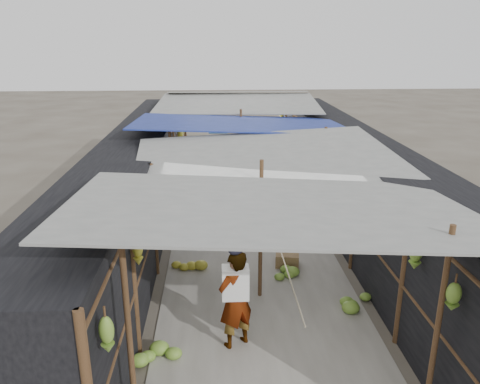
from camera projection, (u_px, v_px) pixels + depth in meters
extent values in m
cube|color=#9E998E|center=(246.00, 224.00, 11.98)|extent=(3.60, 16.00, 0.02)
cube|color=black|center=(137.00, 184.00, 11.48)|extent=(1.40, 15.00, 2.30)
cube|color=black|center=(353.00, 180.00, 11.77)|extent=(1.40, 15.00, 2.30)
cube|color=#8C6747|center=(287.00, 260.00, 9.76)|extent=(0.54, 0.46, 0.29)
cube|color=#8C6747|center=(267.00, 212.00, 12.40)|extent=(0.62, 0.54, 0.33)
cube|color=#8C6747|center=(236.00, 168.00, 16.74)|extent=(0.52, 0.47, 0.27)
cylinder|color=black|center=(277.00, 183.00, 15.17)|extent=(0.54, 0.54, 0.16)
imported|color=silver|center=(235.00, 300.00, 7.03)|extent=(0.70, 0.63, 1.60)
imported|color=#2047A1|center=(211.00, 184.00, 13.04)|extent=(0.71, 0.58, 1.38)
imported|color=#47443E|center=(300.00, 188.00, 13.62)|extent=(0.35, 0.55, 0.81)
cylinder|color=brown|center=(129.00, 338.00, 5.32)|extent=(0.07, 0.07, 2.60)
cylinder|color=brown|center=(438.00, 327.00, 5.51)|extent=(0.07, 0.07, 2.60)
cylinder|color=brown|center=(261.00, 231.00, 8.26)|extent=(0.07, 0.07, 2.60)
cylinder|color=brown|center=(172.00, 183.00, 11.01)|extent=(0.07, 0.07, 2.60)
cylinder|color=brown|center=(323.00, 181.00, 11.20)|extent=(0.07, 0.07, 2.60)
cylinder|color=brown|center=(241.00, 153.00, 13.95)|extent=(0.07, 0.07, 2.60)
cylinder|color=brown|center=(186.00, 134.00, 16.70)|extent=(0.07, 0.07, 2.60)
cylinder|color=brown|center=(286.00, 133.00, 16.90)|extent=(0.07, 0.07, 2.60)
cube|color=gray|center=(277.00, 206.00, 5.99)|extent=(5.21, 3.19, 0.52)
cube|color=gray|center=(266.00, 157.00, 9.08)|extent=(5.23, 3.73, 0.50)
cube|color=navy|center=(240.00, 123.00, 12.16)|extent=(5.40, 3.60, 0.41)
cube|color=gray|center=(238.00, 103.00, 15.27)|extent=(5.37, 3.66, 0.27)
cube|color=gray|center=(237.00, 92.00, 17.52)|extent=(5.00, 1.99, 0.24)
cylinder|color=brown|center=(164.00, 148.00, 11.24)|extent=(0.06, 15.00, 0.06)
cylinder|color=brown|center=(328.00, 145.00, 11.45)|extent=(0.06, 15.00, 0.06)
cylinder|color=gray|center=(247.00, 146.00, 11.35)|extent=(0.02, 15.00, 0.02)
cube|color=#193AA6|center=(268.00, 187.00, 9.32)|extent=(0.55, 0.03, 0.65)
cube|color=silver|center=(253.00, 136.00, 13.98)|extent=(0.60, 0.03, 0.55)
cube|color=#205395|center=(218.00, 125.00, 15.93)|extent=(0.65, 0.03, 0.60)
cube|color=#2A8032|center=(225.00, 221.00, 7.65)|extent=(0.60, 0.03, 0.70)
ellipsoid|color=olive|center=(107.00, 335.00, 4.57)|extent=(0.15, 0.13, 0.42)
ellipsoid|color=gold|center=(138.00, 250.00, 6.47)|extent=(0.16, 0.13, 0.48)
ellipsoid|color=gold|center=(149.00, 235.00, 7.59)|extent=(0.20, 0.17, 0.52)
ellipsoid|color=olive|center=(160.00, 193.00, 9.29)|extent=(0.16, 0.13, 0.48)
ellipsoid|color=olive|center=(168.00, 176.00, 10.77)|extent=(0.14, 0.12, 0.49)
ellipsoid|color=gold|center=(172.00, 160.00, 11.86)|extent=(0.18, 0.15, 0.40)
ellipsoid|color=olive|center=(177.00, 147.00, 13.75)|extent=(0.17, 0.14, 0.58)
ellipsoid|color=gold|center=(180.00, 136.00, 15.10)|extent=(0.19, 0.16, 0.57)
ellipsoid|color=gold|center=(183.00, 128.00, 16.63)|extent=(0.18, 0.15, 0.52)
ellipsoid|color=olive|center=(185.00, 120.00, 18.07)|extent=(0.20, 0.17, 0.41)
ellipsoid|color=olive|center=(453.00, 297.00, 5.29)|extent=(0.17, 0.15, 0.36)
ellipsoid|color=olive|center=(416.00, 254.00, 6.26)|extent=(0.18, 0.16, 0.45)
ellipsoid|color=olive|center=(377.00, 213.00, 7.73)|extent=(0.18, 0.15, 0.50)
ellipsoid|color=olive|center=(349.00, 186.00, 9.34)|extent=(0.17, 0.14, 0.43)
ellipsoid|color=olive|center=(329.00, 163.00, 10.93)|extent=(0.17, 0.15, 0.52)
ellipsoid|color=gold|center=(313.00, 156.00, 12.61)|extent=(0.14, 0.12, 0.49)
ellipsoid|color=gold|center=(306.00, 143.00, 13.62)|extent=(0.17, 0.14, 0.43)
ellipsoid|color=olive|center=(296.00, 129.00, 15.21)|extent=(0.19, 0.16, 0.41)
ellipsoid|color=olive|center=(289.00, 125.00, 16.50)|extent=(0.17, 0.15, 0.44)
ellipsoid|color=gold|center=(282.00, 115.00, 18.31)|extent=(0.19, 0.16, 0.42)
ellipsoid|color=gold|center=(188.00, 267.00, 9.46)|extent=(0.55, 0.46, 0.27)
ellipsoid|color=olive|center=(357.00, 300.00, 8.31)|extent=(0.48, 0.41, 0.24)
ellipsoid|color=gold|center=(199.00, 190.00, 14.28)|extent=(0.56, 0.47, 0.28)
ellipsoid|color=gold|center=(222.00, 225.00, 11.51)|extent=(0.66, 0.56, 0.33)
ellipsoid|color=olive|center=(305.00, 229.00, 11.36)|extent=(0.57, 0.48, 0.28)
ellipsoid|color=olive|center=(156.00, 354.00, 6.85)|extent=(0.55, 0.46, 0.27)
ellipsoid|color=olive|center=(288.00, 272.00, 9.30)|extent=(0.44, 0.38, 0.22)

